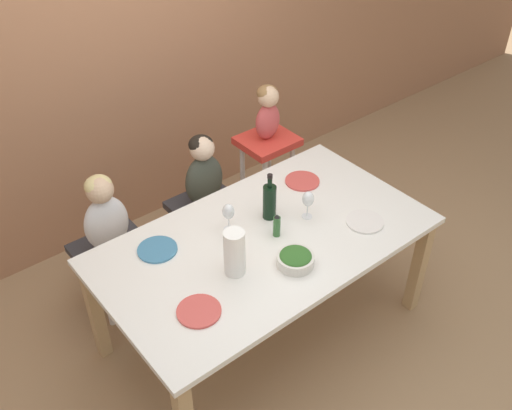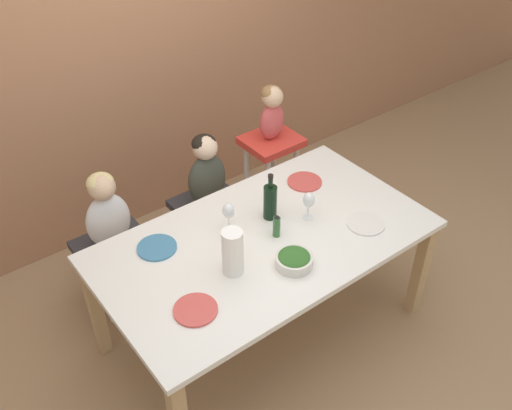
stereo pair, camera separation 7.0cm
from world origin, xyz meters
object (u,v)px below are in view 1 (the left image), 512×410
(dinner_plate_back_right, at_px, (302,181))
(wine_glass_far, at_px, (228,212))
(paper_towel_roll, at_px, (235,252))
(dinner_plate_front_left, at_px, (199,311))
(wine_glass_near, at_px, (308,200))
(dinner_plate_front_right, at_px, (365,222))
(salad_bowl_large, at_px, (295,259))
(chair_far_center, at_px, (206,211))
(person_child_left, at_px, (104,213))
(person_baby_right, at_px, (268,109))
(chair_far_left, at_px, (113,256))
(wine_bottle, at_px, (270,201))
(dinner_plate_back_left, at_px, (157,249))
(person_child_center, at_px, (203,170))
(chair_right_highchair, at_px, (267,159))

(dinner_plate_back_right, bearing_deg, wine_glass_far, -172.64)
(paper_towel_roll, xyz_separation_m, dinner_plate_front_left, (-0.30, -0.11, -0.12))
(wine_glass_near, xyz_separation_m, dinner_plate_front_right, (0.22, -0.24, -0.12))
(salad_bowl_large, bearing_deg, chair_far_center, 82.34)
(salad_bowl_large, height_order, dinner_plate_front_right, salad_bowl_large)
(wine_glass_far, xyz_separation_m, dinner_plate_front_right, (0.63, -0.43, -0.12))
(person_child_left, distance_m, dinner_plate_back_right, 1.20)
(paper_towel_roll, height_order, dinner_plate_back_right, paper_towel_roll)
(person_child_left, distance_m, dinner_plate_front_left, 0.98)
(person_baby_right, bearing_deg, chair_far_center, -179.82)
(chair_far_left, xyz_separation_m, wine_bottle, (0.71, -0.64, 0.46))
(wine_bottle, xyz_separation_m, salad_bowl_large, (-0.15, -0.38, -0.07))
(person_child_left, bearing_deg, salad_bowl_large, -61.39)
(wine_glass_near, height_order, dinner_plate_front_left, wine_glass_near)
(dinner_plate_back_left, xyz_separation_m, dinner_plate_back_right, (1.02, -0.02, 0.00))
(dinner_plate_front_left, relative_size, dinner_plate_back_left, 1.00)
(chair_far_center, distance_m, salad_bowl_large, 1.10)
(chair_far_center, xyz_separation_m, salad_bowl_large, (-0.14, -1.02, 0.39))
(person_child_left, bearing_deg, wine_bottle, -42.19)
(chair_far_left, xyz_separation_m, dinner_plate_front_left, (-0.01, -0.98, 0.35))
(person_child_center, relative_size, salad_bowl_large, 2.61)
(chair_right_highchair, relative_size, wine_glass_near, 4.41)
(wine_glass_far, bearing_deg, chair_far_left, 128.22)
(wine_glass_near, distance_m, dinner_plate_back_right, 0.36)
(person_baby_right, xyz_separation_m, wine_glass_far, (-0.77, -0.59, -0.12))
(chair_right_highchair, height_order, person_child_left, person_child_left)
(chair_right_highchair, bearing_deg, wine_bottle, -129.24)
(person_child_left, bearing_deg, chair_far_center, -0.10)
(chair_right_highchair, relative_size, person_child_center, 1.49)
(wine_glass_far, xyz_separation_m, dinner_plate_front_left, (-0.47, -0.39, -0.12))
(person_child_left, relative_size, person_baby_right, 1.32)
(dinner_plate_back_right, bearing_deg, wine_bottle, -160.50)
(person_baby_right, relative_size, salad_bowl_large, 1.97)
(person_baby_right, relative_size, wine_bottle, 1.33)
(wine_glass_near, relative_size, dinner_plate_back_left, 0.81)
(person_baby_right, bearing_deg, chair_right_highchair, -90.00)
(person_child_center, bearing_deg, chair_far_center, -90.00)
(chair_far_center, bearing_deg, dinner_plate_front_left, -125.80)
(chair_far_center, distance_m, dinner_plate_front_left, 1.26)
(wine_bottle, distance_m, paper_towel_roll, 0.48)
(chair_far_left, distance_m, dinner_plate_back_left, 0.60)
(chair_far_left, height_order, salad_bowl_large, salad_bowl_large)
(chair_far_center, xyz_separation_m, chair_right_highchair, (0.53, -0.00, 0.20))
(wine_bottle, height_order, wine_glass_far, wine_bottle)
(person_child_left, xyz_separation_m, person_child_center, (0.70, 0.00, 0.00))
(chair_far_left, bearing_deg, chair_far_center, 0.00)
(wine_glass_far, bearing_deg, wine_bottle, -12.34)
(salad_bowl_large, xyz_separation_m, dinner_plate_front_left, (-0.57, 0.04, -0.03))
(person_child_left, height_order, dinner_plate_back_right, person_child_left)
(paper_towel_roll, distance_m, salad_bowl_large, 0.32)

